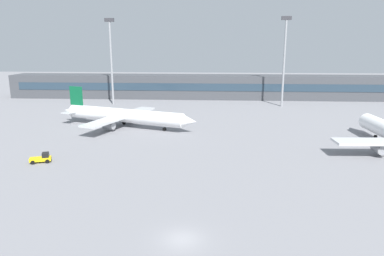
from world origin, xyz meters
TOP-DOWN VIEW (x-y plane):
  - ground_plane at (0.00, 40.00)m, footprint 400.00×400.00m
  - terminal_building at (0.00, 105.54)m, footprint 153.59×12.13m
  - airplane_mid at (-19.34, 52.87)m, footprint 37.95×27.13m
  - baggage_tug_yellow at (-27.29, 24.14)m, footprint 3.90×2.75m
  - floodlight_tower_west at (26.24, 87.77)m, footprint 3.20×0.80m
  - floodlight_tower_east at (-32.56, 88.29)m, footprint 3.20×0.80m

SIDE VIEW (x-z plane):
  - ground_plane at x=0.00m, z-range 0.00..0.00m
  - baggage_tug_yellow at x=-27.29m, z-range -0.08..1.67m
  - airplane_mid at x=-19.34m, z-range -1.89..7.81m
  - terminal_building at x=0.00m, z-range 0.00..9.00m
  - floodlight_tower_east at x=-32.56m, z-range 2.07..31.37m
  - floodlight_tower_west at x=26.24m, z-range 2.08..31.69m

